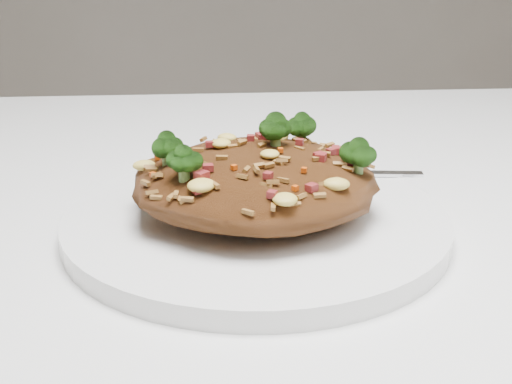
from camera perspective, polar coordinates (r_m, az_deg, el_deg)
dining_table at (r=0.54m, az=-6.70°, el=-11.54°), size 1.20×0.80×0.75m
plate at (r=0.48m, az=0.00°, el=-2.43°), size 0.26×0.26×0.01m
fried_rice at (r=0.47m, az=0.01°, el=1.64°), size 0.16×0.15×0.07m
fork at (r=0.55m, az=5.74°, el=1.50°), size 0.16×0.03×0.00m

